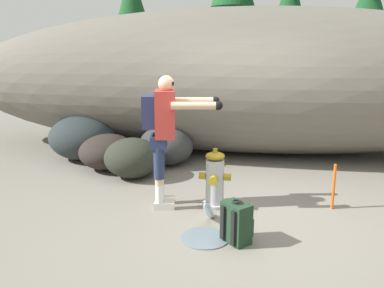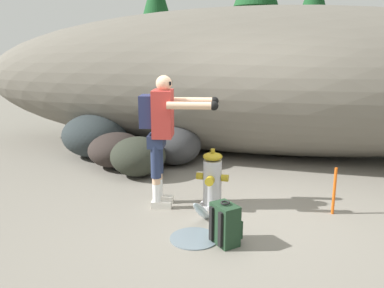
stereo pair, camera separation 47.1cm
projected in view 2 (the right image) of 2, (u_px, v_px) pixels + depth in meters
The scene contains 13 objects.
ground_plane at pixel (231, 214), 5.01m from camera, with size 56.00×56.00×0.04m, color slate.
dirt_embankment at pixel (259, 81), 7.67m from camera, with size 12.14×3.20×2.79m, color #666056.
fire_hydrant at pixel (212, 181), 5.12m from camera, with size 0.42×0.37×0.78m.
hydrant_water_jet at pixel (200, 219), 4.56m from camera, with size 0.53×1.07×0.59m.
utility_worker at pixel (162, 125), 5.00m from camera, with size 1.03×0.64×1.70m.
spare_backpack at pixel (225, 224), 4.18m from camera, with size 0.36×0.36×0.47m.
boulder_large at pixel (138, 156), 6.42m from camera, with size 0.90×0.89×0.63m, color #282C23.
boulder_mid at pixel (116, 150), 6.94m from camera, with size 1.06×0.95×0.59m, color #2B2421.
boulder_small at pixel (95, 135), 7.54m from camera, with size 1.19×1.27×0.82m, color #282F31.
boulder_outlier at pixel (174, 145), 7.06m from camera, with size 0.92×1.00×0.70m, color #2F3031.
pine_tree_left at pixel (255, 18), 12.48m from camera, with size 2.14×2.14×5.31m.
pine_tree_center at pixel (314, 1), 11.38m from camera, with size 1.86×1.86×6.51m.
survey_stake at pixel (334, 191), 4.91m from camera, with size 0.04×0.04×0.60m, color #E55914.
Camera 2 is at (0.71, -4.63, 2.02)m, focal length 37.19 mm.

